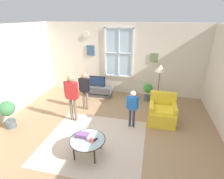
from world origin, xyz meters
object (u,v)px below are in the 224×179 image
at_px(coffee_table, 87,140).
at_px(floor_lamp, 160,73).
at_px(potted_plant_by_window, 148,90).
at_px(person_black_shirt, 85,87).
at_px(cup, 91,140).
at_px(armchair, 162,112).
at_px(person_red_shirt, 72,93).
at_px(book_stack, 82,135).
at_px(remote_near_books, 95,140).
at_px(tv_stand, 98,91).
at_px(television, 97,81).
at_px(potted_plant_corner, 8,111).
at_px(person_blue_shirt, 132,105).

bearing_deg(coffee_table, floor_lamp, 56.94).
bearing_deg(coffee_table, potted_plant_by_window, 69.28).
bearing_deg(person_black_shirt, cup, -65.58).
xyz_separation_m(armchair, person_red_shirt, (-2.60, -0.51, 0.59)).
bearing_deg(book_stack, remote_near_books, -7.41).
xyz_separation_m(coffee_table, potted_plant_by_window, (1.20, 3.17, 0.01)).
bearing_deg(armchair, tv_stand, 150.52).
xyz_separation_m(book_stack, potted_plant_by_window, (1.34, 3.12, -0.07)).
relative_size(television, potted_plant_corner, 0.76).
relative_size(book_stack, potted_plant_corner, 0.33).
distance_m(armchair, floor_lamp, 1.19).
bearing_deg(person_red_shirt, television, 84.72).
bearing_deg(person_red_shirt, coffee_table, -53.98).
distance_m(armchair, cup, 2.41).
height_order(television, armchair, armchair).
bearing_deg(tv_stand, cup, -74.94).
bearing_deg(armchair, television, 150.57).
bearing_deg(person_red_shirt, tv_stand, 84.73).
bearing_deg(cup, person_black_shirt, 114.42).
bearing_deg(potted_plant_by_window, person_black_shirt, -149.78).
relative_size(television, remote_near_books, 4.44).
bearing_deg(tv_stand, armchair, -29.48).
bearing_deg(potted_plant_corner, remote_near_books, -10.57).
bearing_deg(person_red_shirt, remote_near_books, -48.90).
xyz_separation_m(armchair, person_blue_shirt, (-0.84, -0.45, 0.38)).
distance_m(tv_stand, floor_lamp, 2.66).
distance_m(coffee_table, remote_near_books, 0.18).
height_order(tv_stand, coffee_table, coffee_table).
bearing_deg(armchair, coffee_table, -133.61).
xyz_separation_m(coffee_table, remote_near_books, (0.17, 0.01, 0.03)).
distance_m(television, coffee_table, 3.23).
distance_m(remote_near_books, person_black_shirt, 2.25).
height_order(person_black_shirt, floor_lamp, floor_lamp).
bearing_deg(floor_lamp, book_stack, -125.95).
xyz_separation_m(book_stack, floor_lamp, (1.66, 2.29, 0.88)).
relative_size(coffee_table, person_red_shirt, 0.56).
height_order(book_stack, person_red_shirt, person_red_shirt).
relative_size(potted_plant_corner, floor_lamp, 0.50).
bearing_deg(person_black_shirt, television, 86.25).
bearing_deg(book_stack, armchair, 43.30).
height_order(television, potted_plant_by_window, television).
bearing_deg(person_red_shirt, book_stack, -57.28).
bearing_deg(potted_plant_corner, armchair, 16.49).
xyz_separation_m(television, potted_plant_corner, (-1.80, -2.62, -0.11)).
bearing_deg(potted_plant_corner, floor_lamp, 24.22).
relative_size(coffee_table, remote_near_books, 5.82).
bearing_deg(book_stack, floor_lamp, 54.05).
bearing_deg(person_blue_shirt, remote_near_books, -117.02).
distance_m(coffee_table, floor_lamp, 2.96).
bearing_deg(potted_plant_by_window, remote_near_books, -107.96).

